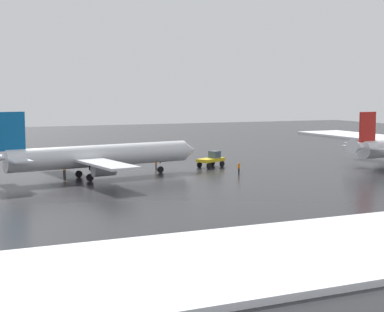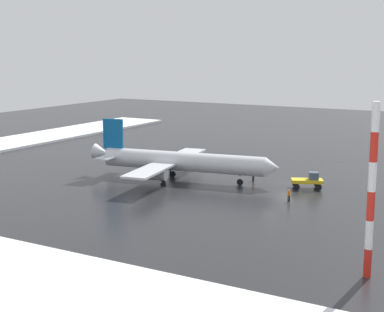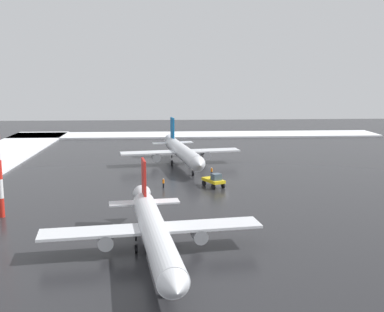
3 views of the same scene
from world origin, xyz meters
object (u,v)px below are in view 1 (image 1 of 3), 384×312
object	(u,v)px
ground_crew_by_nose_gear	(64,170)
ground_crew_beside_wing	(156,163)
ground_crew_near_tug	(239,167)
airplane_distant_tail	(97,156)
pushback_tug	(212,159)

from	to	relation	value
ground_crew_by_nose_gear	ground_crew_beside_wing	world-z (taller)	same
ground_crew_near_tug	ground_crew_beside_wing	xyz separation A→B (m)	(-9.35, 9.31, 0.00)
ground_crew_near_tug	ground_crew_by_nose_gear	world-z (taller)	same
airplane_distant_tail	ground_crew_near_tug	distance (m)	20.39
airplane_distant_tail	pushback_tug	world-z (taller)	airplane_distant_tail
pushback_tug	ground_crew_near_tug	distance (m)	8.82
airplane_distant_tail	ground_crew_near_tug	size ratio (longest dim) A/B	18.36
airplane_distant_tail	ground_crew_beside_wing	world-z (taller)	airplane_distant_tail
airplane_distant_tail	ground_crew_by_nose_gear	xyz separation A→B (m)	(-3.79, 3.50, -2.12)
pushback_tug	ground_crew_by_nose_gear	size ratio (longest dim) A/B	2.98
airplane_distant_tail	ground_crew_by_nose_gear	distance (m)	5.58
pushback_tug	ground_crew_near_tug	xyz separation A→B (m)	(0.15, -8.81, -0.31)
pushback_tug	ground_crew_by_nose_gear	bearing A→B (deg)	158.07
ground_crew_near_tug	ground_crew_by_nose_gear	xyz separation A→B (m)	(-23.66, 7.59, 0.00)
pushback_tug	ground_crew_by_nose_gear	xyz separation A→B (m)	(-23.51, -1.22, -0.31)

